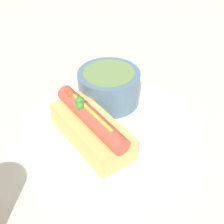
# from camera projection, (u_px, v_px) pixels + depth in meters

# --- Properties ---
(ground_plane) EXTENTS (4.00, 4.00, 0.00)m
(ground_plane) POSITION_uv_depth(u_px,v_px,m) (112.00, 134.00, 0.52)
(ground_plane) COLOR #BCB7AD
(dinner_plate) EXTENTS (0.28, 0.28, 0.02)m
(dinner_plate) POSITION_uv_depth(u_px,v_px,m) (112.00, 131.00, 0.52)
(dinner_plate) COLOR white
(dinner_plate) RESTS_ON ground_plane
(hot_dog) EXTENTS (0.16, 0.10, 0.07)m
(hot_dog) POSITION_uv_depth(u_px,v_px,m) (91.00, 127.00, 0.47)
(hot_dog) COLOR #DBAD60
(hot_dog) RESTS_ON dinner_plate
(soup_bowl) EXTENTS (0.11, 0.11, 0.06)m
(soup_bowl) POSITION_uv_depth(u_px,v_px,m) (109.00, 86.00, 0.55)
(soup_bowl) COLOR slate
(soup_bowl) RESTS_ON dinner_plate
(spoon) EXTENTS (0.11, 0.11, 0.01)m
(spoon) POSITION_uv_depth(u_px,v_px,m) (85.00, 108.00, 0.54)
(spoon) COLOR #B7B7BC
(spoon) RESTS_ON dinner_plate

